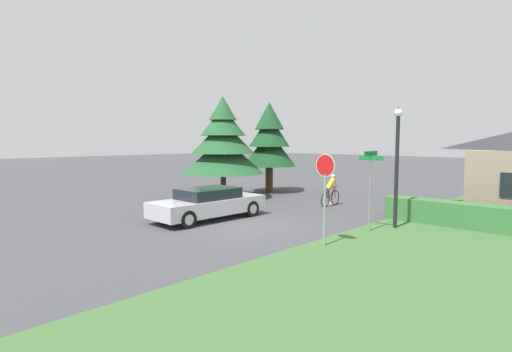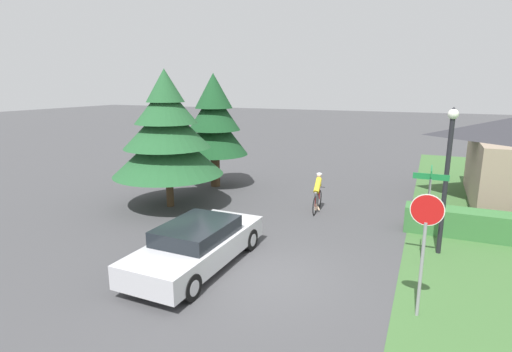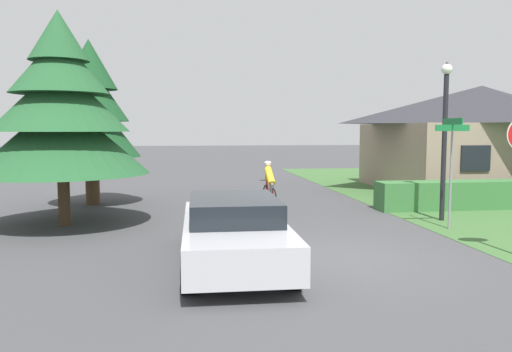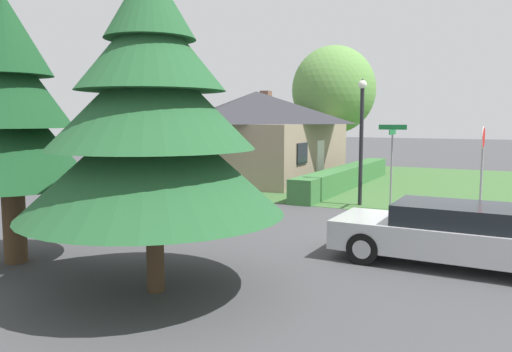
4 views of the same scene
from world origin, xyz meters
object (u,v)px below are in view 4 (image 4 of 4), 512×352
(cyclist, at_px, (233,197))
(conifer_tall_far, at_px, (8,105))
(street_name_sign, at_px, (392,151))
(deciduous_tree_right, at_px, (334,90))
(street_lamp, at_px, (361,130))
(stop_sign, at_px, (483,154))
(sedan_left_lane, at_px, (453,234))
(cottage_house, at_px, (256,134))
(conifer_tall_near, at_px, (152,118))

(cyclist, height_order, conifer_tall_far, conifer_tall_far)
(street_name_sign, xyz_separation_m, deciduous_tree_right, (11.88, 6.02, 2.75))
(cyclist, xyz_separation_m, street_lamp, (4.42, -2.52, 1.89))
(cyclist, xyz_separation_m, stop_sign, (3.97, -6.36, 1.20))
(sedan_left_lane, distance_m, stop_sign, 5.84)
(cottage_house, height_order, cyclist, cottage_house)
(sedan_left_lane, height_order, conifer_tall_far, conifer_tall_far)
(cottage_house, height_order, street_name_sign, cottage_house)
(cottage_house, distance_m, conifer_tall_far, 15.70)
(cyclist, xyz_separation_m, conifer_tall_far, (-5.72, 1.94, 2.53))
(cyclist, relative_size, conifer_tall_near, 0.31)
(cyclist, height_order, stop_sign, stop_sign)
(sedan_left_lane, bearing_deg, cottage_house, -46.69)
(conifer_tall_far, bearing_deg, cyclist, -18.75)
(cyclist, relative_size, deciduous_tree_right, 0.24)
(stop_sign, xyz_separation_m, street_name_sign, (0.04, 2.70, -0.00))
(cottage_house, xyz_separation_m, street_name_sign, (-5.76, -7.96, -0.33))
(conifer_tall_near, relative_size, conifer_tall_far, 1.01)
(cottage_house, distance_m, street_name_sign, 9.83)
(street_lamp, distance_m, street_name_sign, 1.39)
(street_name_sign, relative_size, conifer_tall_near, 0.50)
(conifer_tall_near, bearing_deg, street_lamp, -4.15)
(street_lamp, relative_size, conifer_tall_far, 0.79)
(cottage_house, relative_size, conifer_tall_far, 1.62)
(street_name_sign, relative_size, deciduous_tree_right, 0.39)
(sedan_left_lane, xyz_separation_m, deciduous_tree_right, (17.61, 8.53, 4.05))
(stop_sign, bearing_deg, cyclist, -55.43)
(sedan_left_lane, height_order, stop_sign, stop_sign)
(street_name_sign, bearing_deg, conifer_tall_near, 169.12)
(conifer_tall_near, xyz_separation_m, conifer_tall_far, (0.06, 3.72, 0.27))
(stop_sign, xyz_separation_m, deciduous_tree_right, (11.92, 8.72, 2.75))
(sedan_left_lane, distance_m, conifer_tall_far, 9.41)
(street_name_sign, bearing_deg, street_lamp, 69.91)
(street_lamp, bearing_deg, cottage_house, 51.90)
(stop_sign, height_order, street_lamp, street_lamp)
(cyclist, height_order, street_name_sign, street_name_sign)
(conifer_tall_near, bearing_deg, conifer_tall_far, 89.05)
(street_lamp, relative_size, conifer_tall_near, 0.78)
(stop_sign, bearing_deg, sedan_left_lane, 0.66)
(conifer_tall_near, bearing_deg, cyclist, 17.08)
(street_lamp, xyz_separation_m, conifer_tall_near, (-10.20, 0.74, 0.37))
(street_lamp, bearing_deg, stop_sign, -96.77)
(street_lamp, distance_m, conifer_tall_far, 11.10)
(conifer_tall_far, bearing_deg, cottage_house, 8.67)
(cottage_house, bearing_deg, sedan_left_lane, -137.91)
(street_name_sign, distance_m, conifer_tall_far, 11.30)
(cottage_house, height_order, stop_sign, cottage_house)
(cottage_house, xyz_separation_m, cyclist, (-9.77, -4.30, -1.53))
(cottage_house, distance_m, stop_sign, 12.14)
(cyclist, distance_m, street_name_sign, 5.56)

